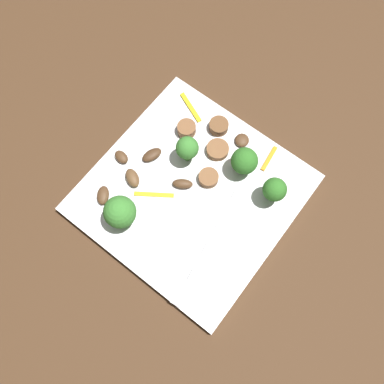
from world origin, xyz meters
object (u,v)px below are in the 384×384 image
at_px(broccoli_floret_1, 187,148).
at_px(pepper_strip_2, 269,159).
at_px(mushroom_0, 103,195).
at_px(broccoli_floret_0, 120,212).
at_px(mushroom_3, 152,155).
at_px(fork, 203,254).
at_px(pepper_strip_0, 154,195).
at_px(sausage_slice_1, 219,126).
at_px(mushroom_1, 182,185).
at_px(sausage_slice_2, 208,178).
at_px(mushroom_2, 242,140).
at_px(sausage_slice_3, 218,150).
at_px(mushroom_4, 121,157).
at_px(mushroom_5, 132,178).
at_px(broccoli_floret_2, 275,190).
at_px(pepper_strip_1, 191,107).
at_px(sausage_slice_0, 187,129).
at_px(plate, 192,194).
at_px(broccoli_floret_3, 244,161).

relative_size(broccoli_floret_1, pepper_strip_2, 1.20).
bearing_deg(mushroom_0, broccoli_floret_0, 80.31).
bearing_deg(mushroom_3, mushroom_0, -9.21).
bearing_deg(fork, pepper_strip_0, -112.29).
distance_m(sausage_slice_1, mushroom_1, 0.11).
relative_size(sausage_slice_2, mushroom_2, 1.31).
bearing_deg(sausage_slice_3, mushroom_3, -47.58).
relative_size(mushroom_4, mushroom_5, 0.80).
bearing_deg(mushroom_4, mushroom_3, 132.28).
height_order(broccoli_floret_0, mushroom_0, broccoli_floret_0).
relative_size(sausage_slice_3, pepper_strip_2, 0.77).
bearing_deg(sausage_slice_3, pepper_strip_0, -15.57).
bearing_deg(mushroom_4, mushroom_5, 65.86).
xyz_separation_m(mushroom_1, pepper_strip_2, (-0.11, 0.07, -0.00)).
bearing_deg(mushroom_1, mushroom_4, -78.39).
distance_m(broccoli_floret_2, mushroom_5, 0.20).
relative_size(broccoli_floret_0, pepper_strip_1, 0.99).
xyz_separation_m(sausage_slice_0, sausage_slice_1, (-0.03, 0.03, -0.00)).
xyz_separation_m(plate, mushroom_4, (0.02, -0.11, 0.01)).
height_order(broccoli_floret_0, mushroom_4, broccoli_floret_0).
bearing_deg(mushroom_1, sausage_slice_1, -172.72).
distance_m(sausage_slice_0, mushroom_1, 0.09).
height_order(broccoli_floret_1, mushroom_5, broccoli_floret_1).
bearing_deg(mushroom_5, broccoli_floret_0, 27.49).
distance_m(mushroom_3, pepper_strip_0, 0.06).
distance_m(plate, mushroom_0, 0.12).
relative_size(plate, sausage_slice_2, 9.56).
bearing_deg(mushroom_2, broccoli_floret_2, 60.62).
bearing_deg(sausage_slice_1, mushroom_0, -19.11).
distance_m(sausage_slice_2, pepper_strip_1, 0.12).
bearing_deg(pepper_strip_1, sausage_slice_3, 66.06).
bearing_deg(pepper_strip_2, broccoli_floret_0, -28.83).
bearing_deg(pepper_strip_0, plate, 132.43).
xyz_separation_m(broccoli_floret_2, mushroom_2, (-0.05, -0.08, -0.03)).
relative_size(sausage_slice_2, pepper_strip_1, 0.52).
height_order(sausage_slice_1, sausage_slice_2, sausage_slice_1).
bearing_deg(plate, mushroom_4, -79.24).
bearing_deg(sausage_slice_2, pepper_strip_2, 147.39).
distance_m(broccoli_floret_1, mushroom_3, 0.06).
height_order(broccoli_floret_3, mushroom_4, broccoli_floret_3).
relative_size(broccoli_floret_3, pepper_strip_2, 1.19).
xyz_separation_m(mushroom_0, pepper_strip_0, (-0.05, 0.05, -0.00)).
relative_size(sausage_slice_3, mushroom_0, 1.18).
xyz_separation_m(plate, fork, (0.06, 0.07, 0.01)).
bearing_deg(mushroom_0, sausage_slice_3, 151.09).
distance_m(sausage_slice_1, pepper_strip_1, 0.05).
relative_size(broccoli_floret_2, mushroom_5, 1.72).
xyz_separation_m(sausage_slice_1, sausage_slice_2, (0.07, 0.04, -0.00)).
bearing_deg(fork, sausage_slice_0, -144.29).
bearing_deg(sausage_slice_1, mushroom_5, -18.91).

